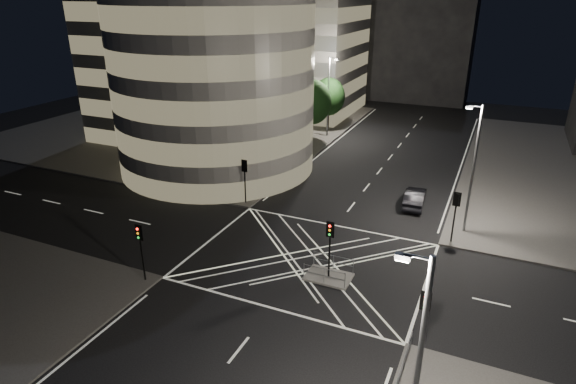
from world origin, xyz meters
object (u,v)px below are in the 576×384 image
at_px(traffic_signal_nr, 424,313).
at_px(traffic_signal_island, 330,239).
at_px(street_lamp_right_near, 416,373).
at_px(street_lamp_left_far, 329,94).
at_px(street_lamp_left_near, 264,129).
at_px(traffic_signal_fl, 245,173).
at_px(central_island, 328,277).
at_px(traffic_signal_fr, 456,208).
at_px(sedan, 415,198).
at_px(street_lamp_right_far, 473,166).
at_px(traffic_signal_nl, 140,242).

height_order(traffic_signal_nr, traffic_signal_island, same).
bearing_deg(street_lamp_right_near, street_lamp_left_far, 113.21).
bearing_deg(traffic_signal_nr, street_lamp_left_near, 134.13).
bearing_deg(traffic_signal_nr, traffic_signal_fl, 142.31).
distance_m(central_island, traffic_signal_fl, 13.91).
height_order(central_island, street_lamp_right_near, street_lamp_right_near).
xyz_separation_m(traffic_signal_fr, street_lamp_left_far, (-18.24, 23.20, 2.63)).
height_order(traffic_signal_fr, sedan, traffic_signal_fr).
relative_size(traffic_signal_fl, street_lamp_right_near, 0.40).
xyz_separation_m(traffic_signal_fr, street_lamp_right_far, (0.64, 2.20, 2.63)).
relative_size(traffic_signal_nl, street_lamp_left_near, 0.40).
bearing_deg(traffic_signal_fr, traffic_signal_nr, -90.00).
bearing_deg(street_lamp_left_near, street_lamp_right_far, -9.03).
relative_size(traffic_signal_nl, street_lamp_right_far, 0.40).
xyz_separation_m(traffic_signal_fr, street_lamp_right_near, (0.64, -20.80, 2.63)).
bearing_deg(traffic_signal_nl, sedan, 54.50).
distance_m(traffic_signal_fl, traffic_signal_nr, 22.24).
bearing_deg(street_lamp_left_near, street_lamp_right_near, -54.03).
xyz_separation_m(traffic_signal_nl, street_lamp_right_far, (18.24, 15.80, 2.63)).
height_order(central_island, sedan, sedan).
distance_m(traffic_signal_nr, sedan, 19.83).
bearing_deg(traffic_signal_nl, traffic_signal_island, 26.14).
bearing_deg(street_lamp_left_far, traffic_signal_fl, -88.43).
xyz_separation_m(traffic_signal_nl, street_lamp_right_near, (18.24, -7.20, 2.63)).
distance_m(traffic_signal_fl, street_lamp_left_near, 5.86).
distance_m(traffic_signal_island, street_lamp_right_far, 13.13).
relative_size(central_island, street_lamp_right_near, 0.30).
xyz_separation_m(traffic_signal_nl, street_lamp_left_far, (-0.64, 36.80, 2.63)).
distance_m(traffic_signal_fl, traffic_signal_nl, 13.60).
xyz_separation_m(central_island, traffic_signal_fl, (-10.80, 8.30, 2.84)).
bearing_deg(traffic_signal_nr, traffic_signal_island, 142.07).
distance_m(traffic_signal_fl, street_lamp_left_far, 23.36).
relative_size(traffic_signal_nl, traffic_signal_island, 1.00).
distance_m(central_island, street_lamp_right_near, 15.54).
xyz_separation_m(traffic_signal_nr, sedan, (-3.80, 19.34, -2.14)).
relative_size(traffic_signal_fl, traffic_signal_nr, 1.00).
bearing_deg(traffic_signal_fl, sedan, 22.60).
bearing_deg(traffic_signal_fl, traffic_signal_island, -37.54).
bearing_deg(traffic_signal_fl, street_lamp_left_far, 91.57).
height_order(traffic_signal_nl, street_lamp_right_far, street_lamp_right_far).
relative_size(traffic_signal_nl, street_lamp_left_far, 0.40).
bearing_deg(street_lamp_left_far, central_island, -70.05).
bearing_deg(traffic_signal_fr, traffic_signal_nl, -142.31).
xyz_separation_m(traffic_signal_island, street_lamp_left_near, (-11.44, 13.50, 2.63)).
height_order(central_island, street_lamp_left_far, street_lamp_left_far).
height_order(traffic_signal_fl, traffic_signal_island, same).
bearing_deg(traffic_signal_island, street_lamp_left_far, 109.95).
distance_m(traffic_signal_nl, sedan, 23.85).
bearing_deg(traffic_signal_fl, central_island, -37.54).
bearing_deg(street_lamp_left_far, sedan, -50.42).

